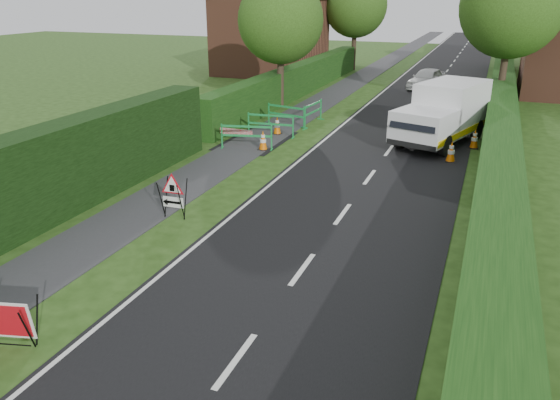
% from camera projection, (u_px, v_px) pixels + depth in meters
% --- Properties ---
extents(ground, '(120.00, 120.00, 0.00)m').
position_uv_depth(ground, '(183.00, 271.00, 12.33)').
color(ground, '#234012').
rests_on(ground, ground).
extents(road_surface, '(6.00, 90.00, 0.02)m').
position_uv_depth(road_surface, '(446.00, 73.00, 41.95)').
color(road_surface, black).
rests_on(road_surface, ground).
extents(footpath, '(2.00, 90.00, 0.02)m').
position_uv_depth(footpath, '(375.00, 69.00, 43.80)').
color(footpath, '#2D2D30').
rests_on(footpath, ground).
extents(hedge_west_near, '(1.10, 18.00, 2.50)m').
position_uv_depth(hedge_west_near, '(14.00, 237.00, 14.02)').
color(hedge_west_near, black).
rests_on(hedge_west_near, ground).
extents(hedge_west_far, '(1.00, 24.00, 1.80)m').
position_uv_depth(hedge_west_far, '(298.00, 95.00, 33.16)').
color(hedge_west_far, '#14380F').
rests_on(hedge_west_far, ground).
extents(hedge_east, '(1.20, 50.00, 1.50)m').
position_uv_depth(hedge_east, '(498.00, 134.00, 24.07)').
color(hedge_east, '#14380F').
rests_on(hedge_east, ground).
extents(house_west, '(7.50, 7.40, 7.88)m').
position_uv_depth(house_west, '(271.00, 34.00, 40.77)').
color(house_west, brown).
rests_on(house_west, ground).
extents(tree_nw, '(4.40, 4.40, 6.70)m').
position_uv_depth(tree_nw, '(280.00, 20.00, 27.94)').
color(tree_nw, '#2D2116').
rests_on(tree_nw, ground).
extents(tree_ne, '(5.20, 5.20, 7.79)m').
position_uv_depth(tree_ne, '(512.00, 6.00, 27.46)').
color(tree_ne, '#2D2116').
rests_on(tree_ne, ground).
extents(tree_fw, '(4.80, 4.80, 7.24)m').
position_uv_depth(tree_fw, '(356.00, 6.00, 41.74)').
color(tree_fw, '#2D2116').
rests_on(tree_fw, ground).
extents(tree_fe, '(4.20, 4.20, 6.33)m').
position_uv_depth(tree_fe, '(508.00, 14.00, 41.73)').
color(tree_fe, '#2D2116').
rests_on(tree_fe, ground).
extents(red_rect_sign, '(1.18, 0.88, 0.90)m').
position_uv_depth(red_rect_sign, '(3.00, 321.00, 9.54)').
color(red_rect_sign, black).
rests_on(red_rect_sign, ground).
extents(triangle_sign, '(0.79, 0.79, 1.11)m').
position_uv_depth(triangle_sign, '(171.00, 193.00, 14.86)').
color(triangle_sign, black).
rests_on(triangle_sign, ground).
extents(works_van, '(3.56, 5.66, 2.42)m').
position_uv_depth(works_van, '(444.00, 112.00, 22.26)').
color(works_van, silver).
rests_on(works_van, ground).
extents(traffic_cone_0, '(0.38, 0.38, 0.79)m').
position_uv_depth(traffic_cone_0, '(451.00, 152.00, 20.02)').
color(traffic_cone_0, black).
rests_on(traffic_cone_0, ground).
extents(traffic_cone_1, '(0.38, 0.38, 0.79)m').
position_uv_depth(traffic_cone_1, '(475.00, 139.00, 21.75)').
color(traffic_cone_1, black).
rests_on(traffic_cone_1, ground).
extents(traffic_cone_2, '(0.38, 0.38, 0.79)m').
position_uv_depth(traffic_cone_2, '(471.00, 123.00, 24.34)').
color(traffic_cone_2, black).
rests_on(traffic_cone_2, ground).
extents(traffic_cone_3, '(0.38, 0.38, 0.79)m').
position_uv_depth(traffic_cone_3, '(263.00, 140.00, 21.53)').
color(traffic_cone_3, black).
rests_on(traffic_cone_3, ground).
extents(traffic_cone_4, '(0.38, 0.38, 0.79)m').
position_uv_depth(traffic_cone_4, '(277.00, 125.00, 23.91)').
color(traffic_cone_4, black).
rests_on(traffic_cone_4, ground).
extents(ped_barrier_0, '(2.08, 0.82, 1.00)m').
position_uv_depth(ped_barrier_0, '(247.00, 134.00, 21.54)').
color(ped_barrier_0, '#18883B').
rests_on(ped_barrier_0, ground).
extents(ped_barrier_1, '(2.08, 0.54, 1.00)m').
position_uv_depth(ped_barrier_1, '(271.00, 122.00, 23.42)').
color(ped_barrier_1, '#18883B').
rests_on(ped_barrier_1, ground).
extents(ped_barrier_2, '(2.09, 0.80, 1.00)m').
position_uv_depth(ped_barrier_2, '(286.00, 113.00, 25.13)').
color(ped_barrier_2, '#18883B').
rests_on(ped_barrier_2, ground).
extents(ped_barrier_3, '(0.54, 2.08, 1.00)m').
position_uv_depth(ped_barrier_3, '(313.00, 110.00, 25.73)').
color(ped_barrier_3, '#18883B').
rests_on(ped_barrier_3, ground).
extents(redwhite_plank, '(1.50, 0.11, 0.25)m').
position_uv_depth(redwhite_plank, '(236.00, 143.00, 22.71)').
color(redwhite_plank, red).
rests_on(redwhite_plank, ground).
extents(litter_can, '(0.12, 0.07, 0.07)m').
position_uv_depth(litter_can, '(26.00, 338.00, 9.93)').
color(litter_can, '#BF7F4C').
rests_on(litter_can, ground).
extents(hatchback_car, '(2.37, 4.08, 1.30)m').
position_uv_depth(hatchback_car, '(427.00, 79.00, 34.83)').
color(hatchback_car, white).
rests_on(hatchback_car, ground).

